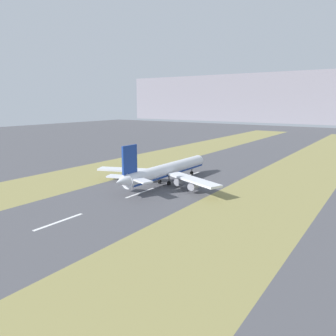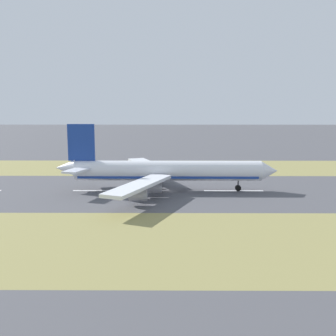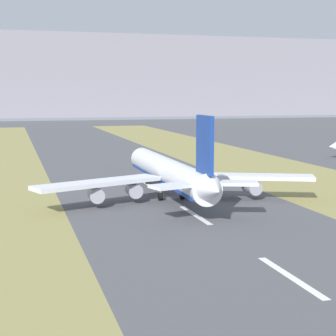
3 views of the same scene
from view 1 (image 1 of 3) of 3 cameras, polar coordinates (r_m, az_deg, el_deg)
ground_plane at (r=150.50m, az=0.11°, el=-2.58°), size 800.00×800.00×0.00m
grass_median_west at (r=179.08m, az=-11.88°, el=-0.56°), size 40.00×600.00×0.01m
grass_median_east at (r=131.46m, az=16.62°, el=-5.15°), size 40.00×600.00×0.01m
centreline_dash_near at (r=108.19m, az=-18.45°, el=-8.86°), size 1.20×18.00×0.01m
centreline_dash_mid at (r=134.63m, az=-4.81°, el=-4.31°), size 1.20×18.00×0.01m
centreline_dash_far at (r=166.57m, az=3.90°, el=-1.24°), size 1.20×18.00×0.01m
airplane_main_jet at (r=147.26m, az=-0.42°, el=-0.49°), size 64.13×67.03×20.20m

